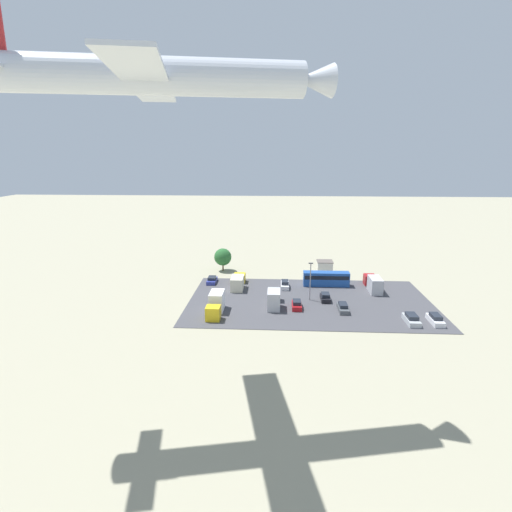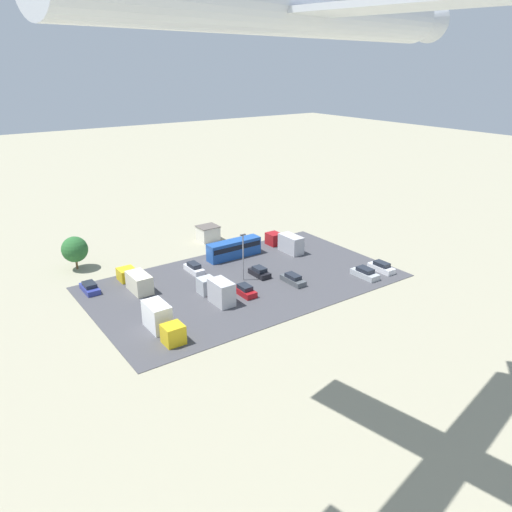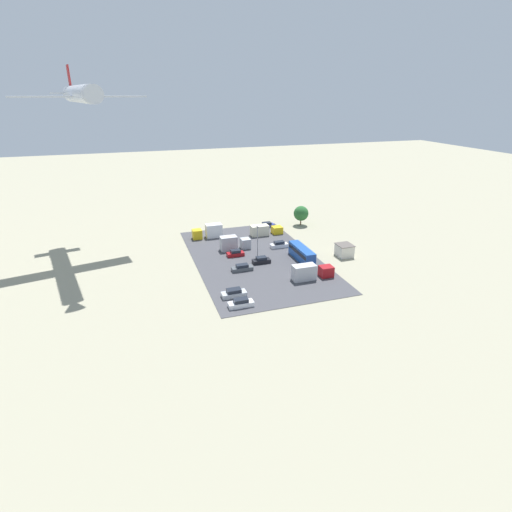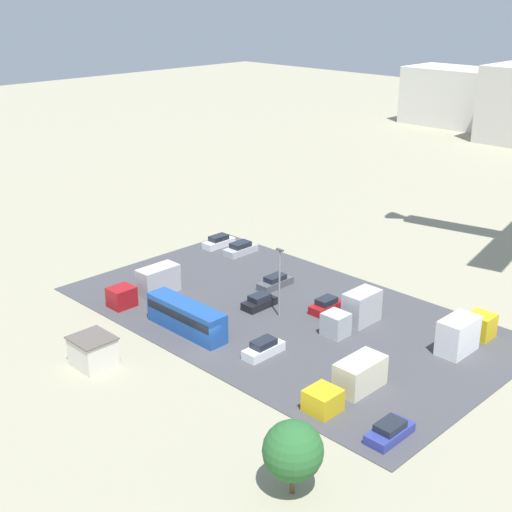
{
  "view_description": "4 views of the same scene",
  "coord_description": "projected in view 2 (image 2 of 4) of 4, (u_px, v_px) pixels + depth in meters",
  "views": [
    {
      "loc": [
        6.59,
        86.67,
        28.46
      ],
      "look_at": [
        9.79,
        28.11,
        13.56
      ],
      "focal_mm": 28.0,
      "sensor_mm": 36.0,
      "label": 1
    },
    {
      "loc": [
        40.55,
        71.34,
        32.67
      ],
      "look_at": [
        -1.83,
        11.47,
        4.16
      ],
      "focal_mm": 35.0,
      "sensor_mm": 36.0,
      "label": 2
    },
    {
      "loc": [
        -82.51,
        38.13,
        36.14
      ],
      "look_at": [
        -5.77,
        12.68,
        3.06
      ],
      "focal_mm": 28.0,
      "sensor_mm": 36.0,
      "label": 3
    },
    {
      "loc": [
        47.6,
        -40.87,
        33.79
      ],
      "look_at": [
        -0.79,
        7.6,
        7.63
      ],
      "focal_mm": 50.0,
      "sensor_mm": 36.0,
      "label": 4
    }
  ],
  "objects": [
    {
      "name": "ground_plane",
      "position": [
        210.0,
        261.0,
        87.94
      ],
      "size": [
        400.0,
        400.0,
        0.0
      ],
      "primitive_type": "plane",
      "color": "gray"
    },
    {
      "name": "parking_lot_surface",
      "position": [
        245.0,
        282.0,
        79.54
      ],
      "size": [
        48.07,
        28.09,
        0.08
      ],
      "color": "#424247",
      "rests_on": "ground"
    },
    {
      "name": "shed_building",
      "position": [
        208.0,
        233.0,
        97.6
      ],
      "size": [
        3.91,
        3.62,
        2.93
      ],
      "color": "silver",
      "rests_on": "ground"
    },
    {
      "name": "bus",
      "position": [
        234.0,
        248.0,
        88.89
      ],
      "size": [
        10.13,
        2.45,
        3.14
      ],
      "rotation": [
        0.0,
        0.0,
        1.57
      ],
      "color": "#1E4C9E",
      "rests_on": "ground"
    },
    {
      "name": "parked_car_0",
      "position": [
        381.0,
        267.0,
        83.31
      ],
      "size": [
        1.78,
        4.68,
        1.57
      ],
      "color": "silver",
      "rests_on": "ground"
    },
    {
      "name": "parked_car_1",
      "position": [
        245.0,
        291.0,
        74.78
      ],
      "size": [
        1.81,
        4.07,
        1.55
      ],
      "rotation": [
        0.0,
        0.0,
        3.14
      ],
      "color": "maroon",
      "rests_on": "ground"
    },
    {
      "name": "parked_car_2",
      "position": [
        194.0,
        268.0,
        82.77
      ],
      "size": [
        1.72,
        4.44,
        1.62
      ],
      "color": "silver",
      "rests_on": "ground"
    },
    {
      "name": "parked_car_3",
      "position": [
        260.0,
        272.0,
        81.39
      ],
      "size": [
        1.85,
        4.08,
        1.5
      ],
      "rotation": [
        0.0,
        0.0,
        3.14
      ],
      "color": "black",
      "rests_on": "ground"
    },
    {
      "name": "parked_car_4",
      "position": [
        365.0,
        273.0,
        80.95
      ],
      "size": [
        1.99,
        4.79,
        1.58
      ],
      "rotation": [
        0.0,
        0.0,
        3.14
      ],
      "color": "#ADB2B7",
      "rests_on": "ground"
    },
    {
      "name": "parked_car_5",
      "position": [
        90.0,
        288.0,
        75.88
      ],
      "size": [
        1.98,
        4.37,
        1.41
      ],
      "color": "navy",
      "rests_on": "ground"
    },
    {
      "name": "parked_car_6",
      "position": [
        293.0,
        279.0,
        78.75
      ],
      "size": [
        1.74,
        4.65,
        1.46
      ],
      "color": "#4C5156",
      "rests_on": "ground"
    },
    {
      "name": "parked_truck_0",
      "position": [
        286.0,
        242.0,
        92.35
      ],
      "size": [
        2.38,
        8.94,
        3.23
      ],
      "rotation": [
        0.0,
        0.0,
        3.14
      ],
      "color": "maroon",
      "rests_on": "ground"
    },
    {
      "name": "parked_truck_1",
      "position": [
        162.0,
        321.0,
        63.96
      ],
      "size": [
        2.51,
        7.93,
        3.58
      ],
      "color": "gold",
      "rests_on": "ground"
    },
    {
      "name": "parked_truck_2",
      "position": [
        217.0,
        290.0,
        72.61
      ],
      "size": [
        2.4,
        7.5,
        3.51
      ],
      "rotation": [
        0.0,
        0.0,
        3.14
      ],
      "color": "#ADB2B7",
      "rests_on": "ground"
    },
    {
      "name": "parked_truck_3",
      "position": [
        136.0,
        280.0,
        76.8
      ],
      "size": [
        2.6,
        8.88,
        2.81
      ],
      "rotation": [
        0.0,
        0.0,
        3.14
      ],
      "color": "gold",
      "rests_on": "ground"
    },
    {
      "name": "tree_near_shed",
      "position": [
        75.0,
        249.0,
        83.24
      ],
      "size": [
        4.34,
        4.34,
        5.72
      ],
      "color": "brown",
      "rests_on": "ground"
    },
    {
      "name": "light_pole_lot_centre",
      "position": [
        243.0,
        255.0,
        78.46
      ],
      "size": [
        0.9,
        0.28,
        7.77
      ],
      "color": "gray",
      "rests_on": "ground"
    },
    {
      "name": "airplane",
      "position": [
        303.0,
        6.0,
        30.89
      ],
      "size": [
        34.71,
        28.73,
        8.4
      ],
      "rotation": [
        0.0,
        0.0,
        1.77
      ],
      "color": "silver"
    }
  ]
}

